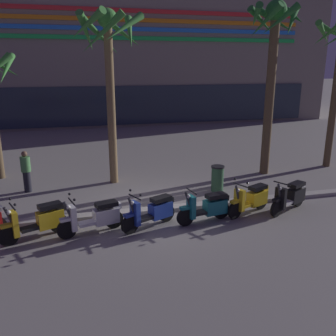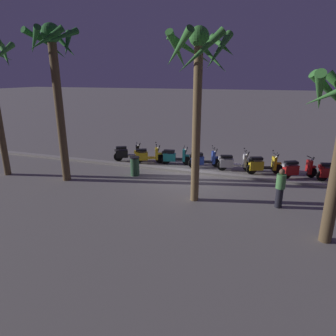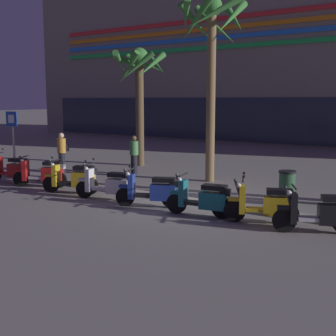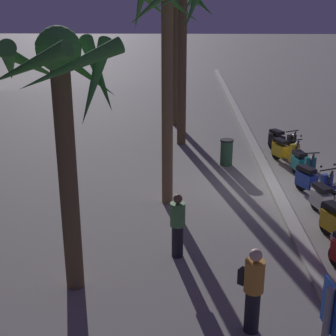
# 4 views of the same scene
# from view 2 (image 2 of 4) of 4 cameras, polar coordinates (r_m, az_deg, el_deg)

# --- Properties ---
(ground_plane) EXTENTS (200.00, 200.00, 0.00)m
(ground_plane) POSITION_cam_2_polar(r_m,az_deg,el_deg) (14.86, 3.88, -1.05)
(ground_plane) COLOR gray
(curb_strip) EXTENTS (60.00, 0.36, 0.12)m
(curb_strip) POSITION_cam_2_polar(r_m,az_deg,el_deg) (15.01, 4.07, -0.62)
(curb_strip) COLOR #ADA89E
(curb_strip) RESTS_ON ground
(scooter_red_far_back) EXTENTS (1.73, 0.69, 1.17)m
(scooter_red_far_back) POSITION_cam_2_polar(r_m,az_deg,el_deg) (15.57, 29.56, -0.69)
(scooter_red_far_back) COLOR black
(scooter_red_far_back) RESTS_ON ground
(scooter_red_gap_after_mid) EXTENTS (1.69, 0.98, 1.04)m
(scooter_red_gap_after_mid) POSITION_cam_2_polar(r_m,az_deg,el_deg) (15.26, 23.77, -0.23)
(scooter_red_gap_after_mid) COLOR black
(scooter_red_gap_after_mid) RESTS_ON ground
(scooter_yellow_lead_nearest) EXTENTS (1.73, 0.88, 1.17)m
(scooter_yellow_lead_nearest) POSITION_cam_2_polar(r_m,az_deg,el_deg) (15.34, 17.81, 0.55)
(scooter_yellow_lead_nearest) COLOR black
(scooter_yellow_lead_nearest) RESTS_ON ground
(scooter_white_mid_rear) EXTENTS (1.80, 0.76, 1.17)m
(scooter_white_mid_rear) POSITION_cam_2_polar(r_m,az_deg,el_deg) (15.49, 12.43, 1.07)
(scooter_white_mid_rear) COLOR black
(scooter_white_mid_rear) RESTS_ON ground
(scooter_blue_mid_centre) EXTENTS (1.67, 0.92, 1.17)m
(scooter_blue_mid_centre) POSITION_cam_2_polar(r_m,az_deg,el_deg) (15.73, 6.72, 1.63)
(scooter_blue_mid_centre) COLOR black
(scooter_blue_mid_centre) RESTS_ON ground
(scooter_teal_tail_end) EXTENTS (1.71, 0.65, 1.04)m
(scooter_teal_tail_end) POSITION_cam_2_polar(r_m,az_deg,el_deg) (16.21, 1.19, 2.20)
(scooter_teal_tail_end) COLOR black
(scooter_teal_tail_end) RESTS_ON ground
(scooter_yellow_mid_front) EXTENTS (1.64, 0.88, 1.17)m
(scooter_yellow_mid_front) POSITION_cam_2_polar(r_m,az_deg,el_deg) (16.47, -4.23, 2.43)
(scooter_yellow_mid_front) COLOR black
(scooter_yellow_mid_front) RESTS_ON ground
(scooter_black_last_in_row) EXTENTS (1.65, 0.95, 1.04)m
(scooter_black_last_in_row) POSITION_cam_2_polar(r_m,az_deg,el_deg) (17.11, -8.07, 2.89)
(scooter_black_last_in_row) COLOR black
(scooter_black_last_in_row) RESTS_ON ground
(palm_tree_far_corner) EXTENTS (2.66, 2.63, 6.34)m
(palm_tree_far_corner) POSITION_cam_2_polar(r_m,az_deg,el_deg) (10.83, 5.98, 18.20)
(palm_tree_far_corner) COLOR olive
(palm_tree_far_corner) RESTS_ON ground
(palm_tree_mid_walkway) EXTENTS (2.16, 2.10, 6.81)m
(palm_tree_mid_walkway) POSITION_cam_2_polar(r_m,az_deg,el_deg) (13.96, -21.22, 17.82)
(palm_tree_mid_walkway) COLOR brown
(palm_tree_mid_walkway) RESTS_ON ground
(pedestrian_by_palm_tree) EXTENTS (0.34, 0.34, 1.51)m
(pedestrian_by_palm_tree) POSITION_cam_2_polar(r_m,az_deg,el_deg) (11.57, 21.06, -3.60)
(pedestrian_by_palm_tree) COLOR black
(pedestrian_by_palm_tree) RESTS_ON ground
(litter_bin) EXTENTS (0.48, 0.48, 0.95)m
(litter_bin) POSITION_cam_2_polar(r_m,az_deg,el_deg) (14.49, -6.49, 0.40)
(litter_bin) COLOR #2D5638
(litter_bin) RESTS_ON ground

